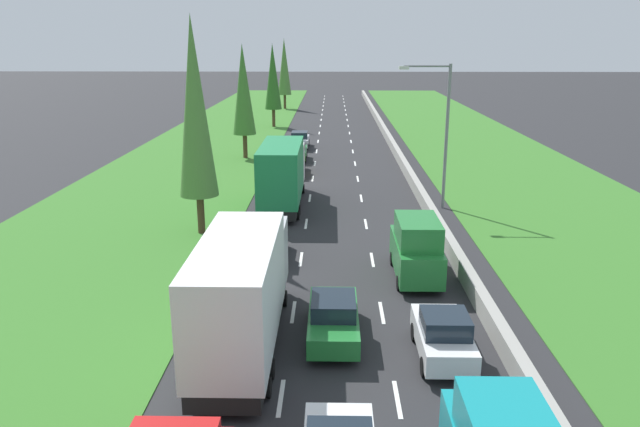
# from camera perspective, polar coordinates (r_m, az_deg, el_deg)

# --- Properties ---
(ground_plane) EXTENTS (300.00, 300.00, 0.00)m
(ground_plane) POSITION_cam_1_polar(r_m,az_deg,el_deg) (61.87, 1.38, 6.33)
(ground_plane) COLOR #28282B
(ground_plane) RESTS_ON ground
(grass_verge_left) EXTENTS (14.00, 140.00, 0.04)m
(grass_verge_left) POSITION_cam_1_polar(r_m,az_deg,el_deg) (63.10, -10.26, 6.29)
(grass_verge_left) COLOR #387528
(grass_verge_left) RESTS_ON ground
(grass_verge_right) EXTENTS (14.00, 140.00, 0.04)m
(grass_verge_right) POSITION_cam_1_polar(r_m,az_deg,el_deg) (63.57, 14.50, 6.11)
(grass_verge_right) COLOR #387528
(grass_verge_right) RESTS_ON ground
(median_barrier) EXTENTS (0.44, 120.00, 0.85)m
(median_barrier) POSITION_cam_1_polar(r_m,az_deg,el_deg) (62.09, 6.69, 6.66)
(median_barrier) COLOR #9E9B93
(median_barrier) RESTS_ON ground
(lane_markings) EXTENTS (3.64, 116.00, 0.01)m
(lane_markings) POSITION_cam_1_polar(r_m,az_deg,el_deg) (61.87, 1.38, 6.34)
(lane_markings) COLOR white
(lane_markings) RESTS_ON ground
(white_hatchback_right_lane) EXTENTS (1.74, 3.90, 1.72)m
(white_hatchback_right_lane) POSITION_cam_1_polar(r_m,az_deg,el_deg) (21.14, 11.48, -11.17)
(white_hatchback_right_lane) COLOR white
(white_hatchback_right_lane) RESTS_ON ground
(white_box_truck_left_lane) EXTENTS (2.46, 9.40, 4.18)m
(white_box_truck_left_lane) POSITION_cam_1_polar(r_m,az_deg,el_deg) (21.00, -7.28, -7.09)
(white_box_truck_left_lane) COLOR black
(white_box_truck_left_lane) RESTS_ON ground
(grey_hatchback_left_lane) EXTENTS (1.74, 3.90, 1.72)m
(grey_hatchback_left_lane) POSITION_cam_1_polar(r_m,az_deg,el_deg) (29.84, -5.07, -2.71)
(grey_hatchback_left_lane) COLOR slate
(grey_hatchback_left_lane) RESTS_ON ground
(green_box_truck_left_lane) EXTENTS (2.46, 9.40, 4.18)m
(green_box_truck_left_lane) POSITION_cam_1_polar(r_m,az_deg,el_deg) (38.86, -3.54, 3.80)
(green_box_truck_left_lane) COLOR black
(green_box_truck_left_lane) RESTS_ON ground
(green_sedan_centre_lane) EXTENTS (1.82, 4.50, 1.64)m
(green_sedan_centre_lane) POSITION_cam_1_polar(r_m,az_deg,el_deg) (22.02, 1.26, -9.75)
(green_sedan_centre_lane) COLOR #237A33
(green_sedan_centre_lane) RESTS_ON ground
(yellow_sedan_left_lane) EXTENTS (1.82, 4.50, 1.64)m
(yellow_sedan_left_lane) POSITION_cam_1_polar(r_m,az_deg,el_deg) (48.86, -2.58, 4.69)
(yellow_sedan_left_lane) COLOR yellow
(yellow_sedan_left_lane) RESTS_ON ground
(green_hatchback_left_lane) EXTENTS (1.74, 3.90, 1.72)m
(green_hatchback_left_lane) POSITION_cam_1_polar(r_m,az_deg,el_deg) (54.27, -2.18, 5.86)
(green_hatchback_left_lane) COLOR #237A33
(green_hatchback_left_lane) RESTS_ON ground
(silver_sedan_left_lane) EXTENTS (1.82, 4.50, 1.64)m
(silver_sedan_left_lane) POSITION_cam_1_polar(r_m,az_deg,el_deg) (60.79, -1.91, 6.93)
(silver_sedan_left_lane) COLOR silver
(silver_sedan_left_lane) RESTS_ON ground
(green_van_right_lane) EXTENTS (1.96, 4.90, 2.82)m
(green_van_right_lane) POSITION_cam_1_polar(r_m,az_deg,el_deg) (27.51, 9.04, -3.25)
(green_van_right_lane) COLOR #237A33
(green_van_right_lane) RESTS_ON ground
(poplar_tree_second) EXTENTS (2.09, 2.09, 11.70)m
(poplar_tree_second) POSITION_cam_1_polar(r_m,az_deg,el_deg) (33.06, -11.66, 9.64)
(poplar_tree_second) COLOR #4C3823
(poplar_tree_second) RESTS_ON ground
(poplar_tree_third) EXTENTS (2.05, 2.05, 10.10)m
(poplar_tree_third) POSITION_cam_1_polar(r_m,az_deg,el_deg) (55.16, -7.21, 11.42)
(poplar_tree_third) COLOR #4C3823
(poplar_tree_third) RESTS_ON ground
(poplar_tree_fourth) EXTENTS (2.05, 2.05, 10.02)m
(poplar_tree_fourth) POSITION_cam_1_polar(r_m,az_deg,el_deg) (75.53, -4.45, 12.67)
(poplar_tree_fourth) COLOR #4C3823
(poplar_tree_fourth) RESTS_ON ground
(poplar_tree_fifth) EXTENTS (2.07, 2.07, 10.65)m
(poplar_tree_fifth) POSITION_cam_1_polar(r_m,az_deg,el_deg) (95.85, -3.37, 13.57)
(poplar_tree_fifth) COLOR #4C3823
(poplar_tree_fifth) RESTS_ON ground
(street_light_mast) EXTENTS (3.20, 0.28, 9.00)m
(street_light_mast) POSITION_cam_1_polar(r_m,az_deg,el_deg) (38.63, 11.33, 8.04)
(street_light_mast) COLOR gray
(street_light_mast) RESTS_ON ground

